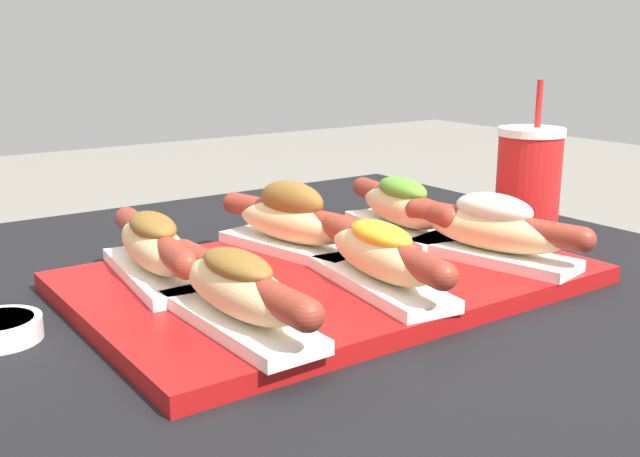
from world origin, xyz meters
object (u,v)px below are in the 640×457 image
(hot_dog_2, at_px, (493,230))
(serving_tray, at_px, (331,278))
(hot_dog_1, at_px, (380,256))
(hot_dog_5, at_px, (402,207))
(hot_dog_4, at_px, (292,221))
(drink_cup, at_px, (528,182))
(hot_dog_0, at_px, (238,290))
(hot_dog_3, at_px, (154,247))

(hot_dog_2, bearing_deg, serving_tray, 155.75)
(hot_dog_1, height_order, hot_dog_5, hot_dog_5)
(hot_dog_4, relative_size, drink_cup, 1.10)
(hot_dog_2, bearing_deg, hot_dog_1, -179.08)
(hot_dog_0, relative_size, hot_dog_4, 1.02)
(hot_dog_3, bearing_deg, hot_dog_1, -42.78)
(serving_tray, bearing_deg, hot_dog_1, -87.86)
(hot_dog_0, height_order, hot_dog_2, hot_dog_2)
(hot_dog_0, distance_m, hot_dog_3, 0.16)
(serving_tray, distance_m, hot_dog_0, 0.18)
(serving_tray, bearing_deg, hot_dog_5, 23.69)
(hot_dog_0, bearing_deg, hot_dog_5, 26.02)
(hot_dog_2, height_order, hot_dog_5, hot_dog_2)
(hot_dog_2, xyz_separation_m, hot_dog_3, (-0.32, 0.15, -0.00))
(hot_dog_1, relative_size, hot_dog_3, 1.00)
(serving_tray, xyz_separation_m, drink_cup, (0.33, 0.02, 0.06))
(hot_dog_0, relative_size, drink_cup, 1.12)
(serving_tray, height_order, hot_dog_3, hot_dog_3)
(serving_tray, relative_size, drink_cup, 2.55)
(hot_dog_4, height_order, drink_cup, drink_cup)
(serving_tray, xyz_separation_m, hot_dog_0, (-0.16, -0.08, 0.04))
(hot_dog_0, relative_size, hot_dog_2, 1.02)
(hot_dog_3, distance_m, drink_cup, 0.50)
(hot_dog_3, xyz_separation_m, hot_dog_5, (0.32, -0.01, 0.00))
(serving_tray, height_order, hot_dog_2, hot_dog_2)
(serving_tray, relative_size, hot_dog_4, 2.32)
(hot_dog_1, xyz_separation_m, hot_dog_3, (-0.16, 0.15, 0.00))
(hot_dog_1, relative_size, hot_dog_2, 1.01)
(hot_dog_0, height_order, drink_cup, drink_cup)
(hot_dog_2, bearing_deg, hot_dog_4, 135.54)
(hot_dog_4, bearing_deg, hot_dog_3, -178.49)
(hot_dog_4, bearing_deg, hot_dog_5, -4.66)
(hot_dog_0, xyz_separation_m, hot_dog_2, (0.32, 0.01, 0.00))
(drink_cup, bearing_deg, hot_dog_5, 165.02)
(hot_dog_1, distance_m, hot_dog_3, 0.22)
(hot_dog_0, height_order, hot_dog_1, same)
(hot_dog_4, bearing_deg, serving_tray, -93.22)
(hot_dog_5, xyz_separation_m, drink_cup, (0.17, -0.05, 0.02))
(hot_dog_1, distance_m, drink_cup, 0.34)
(hot_dog_2, height_order, hot_dog_4, hot_dog_4)
(hot_dog_2, distance_m, drink_cup, 0.20)
(hot_dog_2, height_order, drink_cup, drink_cup)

